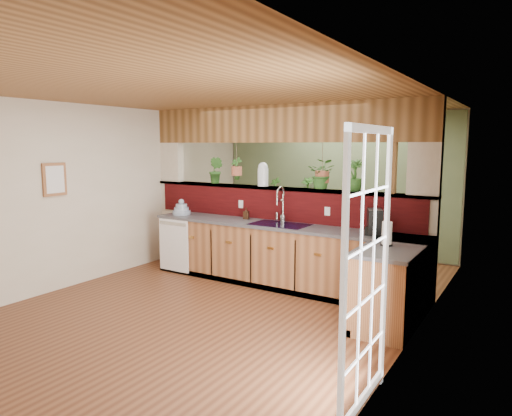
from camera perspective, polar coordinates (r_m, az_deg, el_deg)
The scene contains 28 objects.
ground at distance 6.03m, azimuth -3.81°, elevation -11.67°, with size 4.60×7.00×0.01m, color #5B311C.
ceiling at distance 5.71m, azimuth -4.05°, elevation 13.75°, with size 4.60×7.00×0.01m, color brown.
wall_back at distance 8.78m, azimuth 9.63°, elevation 3.11°, with size 4.60×0.02×2.60m, color beige.
wall_left at distance 7.31m, azimuth -18.70°, elevation 1.86°, with size 0.02×7.00×2.60m, color beige.
wall_right at distance 4.76m, azimuth 19.09°, elevation -1.20°, with size 0.02×7.00×2.60m, color beige.
pass_through_partition at distance 6.85m, azimuth 2.92°, elevation 0.97°, with size 4.60×0.21×2.60m.
pass_through_ledge at distance 6.85m, azimuth 2.72°, elevation 2.47°, with size 4.60×0.21×0.04m, color brown.
header_beam at distance 6.82m, azimuth 2.78°, elevation 10.48°, with size 4.60×0.15×0.55m, color brown.
sage_backwall at distance 8.76m, azimuth 9.58°, elevation 3.11°, with size 4.55×0.02×2.55m, color #5F724D.
countertop at distance 6.21m, azimuth 7.26°, elevation -6.80°, with size 4.14×1.52×0.90m.
dishwasher at distance 7.30m, azimuth -10.25°, elevation -4.57°, with size 0.58×0.03×0.82m.
navy_sink at distance 6.48m, azimuth 2.99°, elevation -2.75°, with size 0.82×0.50×0.18m.
french_door at distance 3.59m, azimuth 13.68°, elevation -7.95°, with size 0.06×1.02×2.16m, color white.
framed_print at distance 6.79m, azimuth -23.87°, elevation 3.29°, with size 0.04×0.35×0.45m.
faucet at distance 6.58m, azimuth 3.16°, elevation 0.62°, with size 0.23×0.23×0.53m.
dish_stack at distance 7.45m, azimuth -9.30°, elevation -0.21°, with size 0.29×0.29×0.25m.
soap_dispenser at distance 6.90m, azimuth -1.23°, elevation -0.67°, with size 0.08×0.08×0.18m, color #352013.
coffee_maker at distance 5.91m, azimuth 14.57°, elevation -1.80°, with size 0.17×0.29×0.32m.
paper_towel at distance 5.30m, azimuth 16.04°, elevation -3.14°, with size 0.13×0.13×0.29m.
glass_jar at distance 6.96m, azimuth 0.88°, elevation 4.24°, with size 0.16×0.16×0.36m.
ledge_plant_left at distance 7.46m, azimuth -5.01°, elevation 4.72°, with size 0.24×0.19×0.43m, color #27551D.
ledge_plant_right at distance 6.33m, azimuth 12.21°, elevation 4.01°, with size 0.24×0.24×0.43m, color #27551D.
hanging_plant_a at distance 7.21m, azimuth -2.44°, elevation 5.83°, with size 0.19×0.17×0.51m.
hanging_plant_b at distance 6.50m, azimuth 8.30°, elevation 5.85°, with size 0.43×0.39×0.56m.
shelving_console at distance 8.96m, azimuth 4.57°, elevation -1.86°, with size 1.34×0.36×0.89m, color black.
shelf_plant_a at distance 9.06m, azimuth 2.48°, elevation 2.49°, with size 0.23×0.15×0.43m, color #27551D.
shelf_plant_b at distance 8.74m, azimuth 6.41°, elevation 2.33°, with size 0.26×0.26×0.46m, color #27551D.
floor_plant at distance 7.57m, azimuth 10.29°, elevation -4.87°, with size 0.65×0.56×0.72m, color #27551D.
Camera 1 is at (3.34, -4.59, 2.02)m, focal length 32.00 mm.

